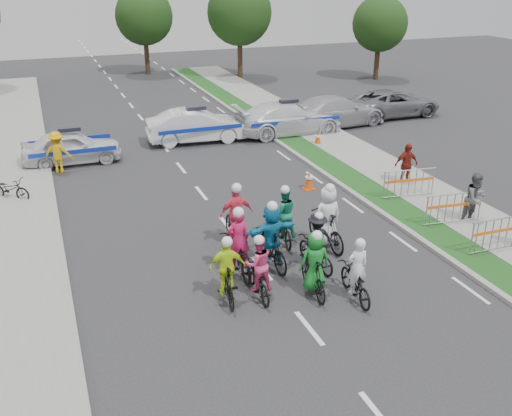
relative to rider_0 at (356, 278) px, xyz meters
name	(u,v)px	position (x,y,z in m)	size (l,w,h in m)	color
ground	(309,328)	(-1.62, -0.76, -0.57)	(90.00, 90.00, 0.00)	#28282B
curb_right	(381,213)	(3.48, 4.24, -0.51)	(0.20, 60.00, 0.12)	gray
grass_strip	(399,210)	(4.18, 4.24, -0.51)	(1.20, 60.00, 0.11)	#174817
sidewalk_right	(442,202)	(5.98, 4.24, -0.50)	(2.40, 60.00, 0.13)	gray
sidewalk_left	(9,275)	(-8.12, 4.24, -0.50)	(3.00, 60.00, 0.13)	gray
rider_0	(356,278)	(0.00, 0.00, 0.00)	(0.74, 1.72, 1.71)	black
rider_1	(314,269)	(-0.87, 0.57, 0.14)	(0.81, 1.76, 1.81)	black
rider_2	(258,273)	(-2.22, 1.00, 0.08)	(0.74, 1.72, 1.72)	black
rider_3	(227,275)	(-3.00, 1.09, 0.12)	(0.94, 1.74, 1.78)	black
rider_4	(316,246)	(-0.21, 1.76, 0.10)	(1.00, 1.73, 1.71)	black
rider_5	(271,240)	(-1.34, 2.26, 0.26)	(1.62, 1.93, 1.99)	black
rider_6	(238,252)	(-2.30, 2.24, 0.08)	(0.69, 1.95, 1.98)	black
rider_7	(327,223)	(0.61, 2.74, 0.22)	(0.89, 1.98, 2.05)	black
rider_8	(283,221)	(-0.40, 3.56, 0.12)	(0.91, 1.88, 1.84)	black
rider_9	(236,222)	(-1.79, 3.85, 0.20)	(1.01, 1.91, 2.00)	black
police_car_0	(71,147)	(-5.70, 13.52, 0.12)	(1.62, 4.03, 1.37)	silver
police_car_1	(197,126)	(0.02, 14.65, 0.19)	(1.61, 4.62, 1.52)	silver
police_car_2	(288,118)	(4.56, 14.31, 0.21)	(2.19, 5.38, 1.56)	silver
civilian_sedan	(336,111)	(7.47, 14.81, 0.21)	(2.17, 5.33, 1.55)	#AEAEB3
civilian_suv	(394,103)	(11.41, 15.54, 0.15)	(2.39, 5.18, 1.44)	slate
spectator_1	(475,199)	(5.82, 2.56, 0.29)	(0.83, 0.65, 1.72)	#4F4F54
spectator_2	(406,165)	(5.79, 6.27, 0.25)	(0.96, 0.40, 1.64)	maroon
marshal_hiviz	(58,152)	(-6.29, 12.46, 0.28)	(1.09, 0.63, 1.69)	#D69A0B
barrier_0	(499,236)	(5.08, 0.64, -0.01)	(2.00, 0.50, 1.12)	#A5A8AD
barrier_1	(453,210)	(5.08, 2.64, -0.01)	(2.00, 0.50, 1.12)	#A5A8AD
barrier_2	(409,184)	(5.08, 5.05, -0.01)	(2.00, 0.50, 1.12)	#A5A8AD
cone_0	(309,180)	(2.24, 7.22, -0.23)	(0.40, 0.40, 0.70)	#F24C0C
cone_1	(318,139)	(5.03, 12.01, -0.23)	(0.40, 0.40, 0.70)	#F24C0C
parked_bike	(10,189)	(-8.10, 10.05, -0.15)	(0.55, 1.59, 0.84)	black
tree_1	(240,13)	(7.38, 29.24, 3.97)	(4.55, 4.55, 6.82)	#382619
tree_2	(380,24)	(16.38, 25.24, 3.27)	(3.85, 3.85, 5.77)	#382619
tree_4	(144,16)	(1.38, 33.24, 3.62)	(4.20, 4.20, 6.30)	#382619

